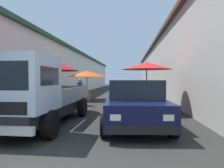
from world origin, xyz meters
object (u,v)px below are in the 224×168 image
at_px(hatchback_car, 134,102).
at_px(fruit_stall_near_left, 50,71).
at_px(fruit_stall_near_right, 147,76).
at_px(vendor_by_crates, 80,90).
at_px(delivery_truck, 31,95).
at_px(plastic_stool, 120,103).
at_px(fruit_stall_far_right, 87,76).

bearing_deg(hatchback_car, fruit_stall_near_left, 59.93).
relative_size(fruit_stall_near_right, vendor_by_crates, 1.52).
height_order(delivery_truck, vendor_by_crates, delivery_truck).
height_order(fruit_stall_near_right, hatchback_car, fruit_stall_near_right).
height_order(fruit_stall_near_left, vendor_by_crates, fruit_stall_near_left).
bearing_deg(vendor_by_crates, fruit_stall_near_left, 163.21).
distance_m(delivery_truck, vendor_by_crates, 5.49).
relative_size(hatchback_car, vendor_by_crates, 2.65).
relative_size(hatchback_car, plastic_stool, 9.23).
height_order(hatchback_car, delivery_truck, delivery_truck).
height_order(fruit_stall_near_right, vendor_by_crates, fruit_stall_near_right).
height_order(fruit_stall_near_right, fruit_stall_far_right, fruit_stall_near_right).
distance_m(hatchback_car, vendor_by_crates, 5.38).
xyz_separation_m(fruit_stall_near_left, vendor_by_crates, (2.43, -0.73, -0.98)).
bearing_deg(plastic_stool, delivery_truck, 151.98).
xyz_separation_m(hatchback_car, plastic_stool, (3.43, 0.61, -0.41)).
bearing_deg(plastic_stool, fruit_stall_near_left, 113.63).
height_order(fruit_stall_near_left, plastic_stool, fruit_stall_near_left).
bearing_deg(vendor_by_crates, fruit_stall_near_right, -117.26).
height_order(fruit_stall_far_right, hatchback_car, fruit_stall_far_right).
bearing_deg(hatchback_car, fruit_stall_far_right, 22.95).
distance_m(fruit_stall_far_right, fruit_stall_near_left, 5.40).
xyz_separation_m(fruit_stall_near_right, fruit_stall_far_right, (4.76, 3.78, 0.05)).
bearing_deg(fruit_stall_near_right, vendor_by_crates, 62.74).
distance_m(fruit_stall_near_right, plastic_stool, 1.93).
xyz_separation_m(fruit_stall_far_right, vendor_by_crates, (-2.95, -0.27, -0.83)).
height_order(fruit_stall_near_left, hatchback_car, fruit_stall_near_left).
bearing_deg(delivery_truck, vendor_by_crates, -0.42).
relative_size(fruit_stall_far_right, hatchback_car, 0.68).
bearing_deg(fruit_stall_far_right, delivery_truck, -178.47).
xyz_separation_m(vendor_by_crates, plastic_stool, (-1.11, -2.29, -0.54)).
bearing_deg(hatchback_car, plastic_stool, 10.15).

